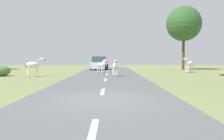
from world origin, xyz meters
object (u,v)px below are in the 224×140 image
Objects in this scene: bush_1 at (1,71)px; car_0 at (100,64)px; zebra_0 at (115,66)px; zebra_1 at (101,65)px; tree_3 at (184,24)px; zebra_2 at (189,64)px; zebra_3 at (34,65)px; rock_2 at (222,74)px.

car_0 is at bearing 52.47° from bush_1.
car_0 is 2.88× the size of bush_1.
zebra_0 reaches higher than bush_1.
zebra_1 is 0.16× the size of tree_3.
tree_3 reaches higher than bush_1.
zebra_2 is (8.09, 5.77, 0.08)m from zebra_0.
zebra_0 is at bearing -76.47° from car_0.
zebra_2 reaches higher than zebra_1.
zebra_3 is 1.06× the size of bush_1.
car_0 reaches higher than zebra_0.
zebra_3 is 3.06× the size of rock_2.
rock_2 is at bearing -176.14° from zebra_0.
zebra_3 reaches higher than zebra_1.
zebra_2 is at bearing 15.06° from bush_1.
zebra_1 is at bearing -75.70° from zebra_0.
car_0 is at bearing 29.26° from zebra_2.
bush_1 is (-19.44, -11.64, -5.74)m from tree_3.
zebra_3 is at bearing -10.29° from zebra_1.
tree_3 is (1.42, 6.79, 5.23)m from zebra_2.
zebra_2 is 11.44m from car_0.
zebra_3 is (-6.88, 0.28, 0.08)m from zebra_0.
zebra_2 is 1.06× the size of bush_1.
zebra_0 is 1.07× the size of zebra_1.
zebra_0 is 2.82× the size of rock_2.
zebra_1 is 2.62× the size of rock_2.
car_0 is (-0.52, 7.51, -0.04)m from zebra_1.
zebra_1 is at bearing 70.02° from zebra_2.
zebra_2 is 8.69m from tree_3.
zebra_1 is at bearing 19.43° from bush_1.
zebra_2 is 4.77m from rock_2.
zebra_3 is 21.13m from tree_3.
zebra_0 is at bearing -5.31° from bush_1.
car_0 is at bearing -174.50° from tree_3.
zebra_2 reaches higher than bush_1.
bush_1 is at bearing 74.19° from zebra_2.
car_0 reaches higher than zebra_1.
zebra_3 is at bearing 79.29° from zebra_2.
rock_2 is at bearing 122.71° from zebra_1.
tree_3 is (11.34, 1.09, 5.35)m from car_0.
rock_2 is (11.50, -10.13, -0.67)m from car_0.
zebra_1 is at bearing 166.55° from rock_2.
rock_2 is (10.98, -2.62, -0.71)m from zebra_1.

